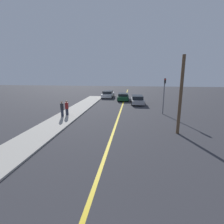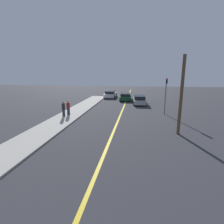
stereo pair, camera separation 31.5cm
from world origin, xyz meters
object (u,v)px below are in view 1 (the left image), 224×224
(traffic_light, at_px, (164,92))
(car_near_right_lane, at_px, (137,100))
(pedestrian_far_standing, at_px, (67,108))
(car_ahead_center, at_px, (123,97))
(utility_pole, at_px, (181,96))
(pedestrian_mid_group, at_px, (62,109))
(car_far_distant, at_px, (108,94))

(traffic_light, bearing_deg, car_near_right_lane, 113.87)
(car_near_right_lane, height_order, pedestrian_far_standing, pedestrian_far_standing)
(car_ahead_center, bearing_deg, utility_pole, -74.27)
(car_ahead_center, xyz_separation_m, utility_pole, (5.27, -16.24, 2.41))
(car_near_right_lane, xyz_separation_m, pedestrian_mid_group, (-8.06, -9.28, 0.32))
(car_ahead_center, distance_m, car_far_distant, 4.27)
(pedestrian_mid_group, height_order, utility_pole, utility_pole)
(car_ahead_center, height_order, pedestrian_far_standing, pedestrian_far_standing)
(pedestrian_far_standing, distance_m, utility_pole, 11.79)
(car_ahead_center, height_order, car_far_distant, car_far_distant)
(car_far_distant, distance_m, pedestrian_mid_group, 15.83)
(car_far_distant, relative_size, pedestrian_far_standing, 2.89)
(car_ahead_center, relative_size, utility_pole, 0.74)
(car_ahead_center, bearing_deg, car_far_distant, 133.94)
(car_far_distant, bearing_deg, car_ahead_center, -43.59)
(traffic_light, bearing_deg, pedestrian_far_standing, -168.41)
(pedestrian_far_standing, relative_size, utility_pole, 0.27)
(pedestrian_mid_group, relative_size, traffic_light, 0.41)
(car_near_right_lane, relative_size, utility_pole, 0.79)
(car_near_right_lane, bearing_deg, pedestrian_far_standing, -135.12)
(pedestrian_far_standing, height_order, traffic_light, traffic_light)
(utility_pole, bearing_deg, car_ahead_center, 107.98)
(car_near_right_lane, distance_m, pedestrian_mid_group, 12.29)
(pedestrian_mid_group, xyz_separation_m, traffic_light, (10.86, 2.95, 1.54))
(pedestrian_mid_group, bearing_deg, car_far_distant, 80.45)
(pedestrian_mid_group, xyz_separation_m, utility_pole, (10.98, -3.59, 2.04))
(car_far_distant, xyz_separation_m, pedestrian_far_standing, (-2.40, -14.84, 0.30))
(car_ahead_center, relative_size, car_far_distant, 0.95)
(traffic_light, distance_m, utility_pole, 6.56)
(utility_pole, bearing_deg, car_near_right_lane, 102.80)
(car_ahead_center, height_order, utility_pole, utility_pole)
(utility_pole, bearing_deg, pedestrian_far_standing, 157.95)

